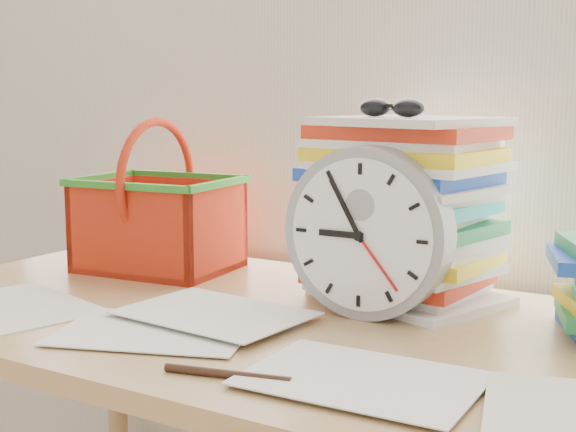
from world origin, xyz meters
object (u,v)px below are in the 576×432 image
Objects in this scene: desk at (291,366)px; clock at (368,233)px; basket at (158,196)px; paper_stack at (404,209)px.

clock reaches higher than desk.
basket is at bearing 168.89° from clock.
basket reaches higher than desk.
basket is at bearing -175.88° from paper_stack.
basket is at bearing 157.26° from desk.
paper_stack is 0.49m from basket.
paper_stack is 1.07× the size of basket.
basket is (-0.49, 0.10, 0.01)m from clock.
desk is at bearing -142.73° from clock.
desk is at bearing -114.81° from paper_stack.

